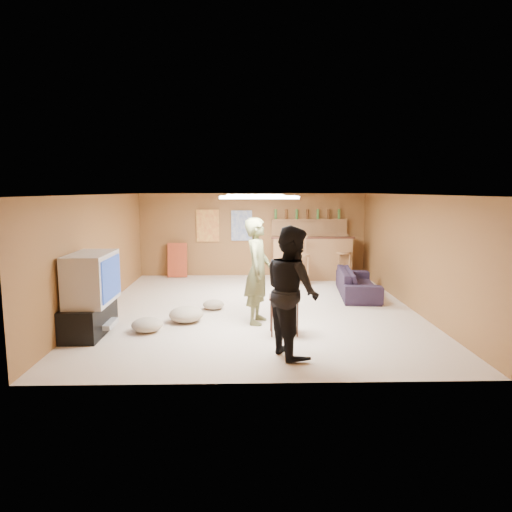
{
  "coord_description": "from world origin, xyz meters",
  "views": [
    {
      "loc": [
        -0.23,
        -8.65,
        2.28
      ],
      "look_at": [
        0.0,
        0.2,
        1.0
      ],
      "focal_mm": 32.0,
      "sensor_mm": 36.0,
      "label": 1
    }
  ],
  "objects_px": {
    "person_olive": "(258,271)",
    "sofa": "(358,283)",
    "person_black": "(292,291)",
    "tv_body": "(92,278)",
    "tray_table": "(284,315)",
    "bar_counter": "(311,258)"
  },
  "relations": [
    {
      "from": "sofa",
      "to": "tray_table",
      "type": "relative_size",
      "value": 3.17
    },
    {
      "from": "person_olive",
      "to": "sofa",
      "type": "distance_m",
      "value": 3.07
    },
    {
      "from": "tv_body",
      "to": "person_olive",
      "type": "bearing_deg",
      "value": 11.29
    },
    {
      "from": "person_black",
      "to": "tray_table",
      "type": "distance_m",
      "value": 1.08
    },
    {
      "from": "person_olive",
      "to": "person_black",
      "type": "height_order",
      "value": "person_olive"
    },
    {
      "from": "person_olive",
      "to": "bar_counter",
      "type": "bearing_deg",
      "value": -8.07
    },
    {
      "from": "bar_counter",
      "to": "person_black",
      "type": "xyz_separation_m",
      "value": [
        -1.07,
        -5.47,
        0.35
      ]
    },
    {
      "from": "tv_body",
      "to": "person_olive",
      "type": "distance_m",
      "value": 2.7
    },
    {
      "from": "tray_table",
      "to": "person_black",
      "type": "bearing_deg",
      "value": -88.24
    },
    {
      "from": "bar_counter",
      "to": "sofa",
      "type": "distance_m",
      "value": 2.08
    },
    {
      "from": "tv_body",
      "to": "person_black",
      "type": "bearing_deg",
      "value": -18.41
    },
    {
      "from": "person_olive",
      "to": "person_black",
      "type": "relative_size",
      "value": 1.01
    },
    {
      "from": "tv_body",
      "to": "tray_table",
      "type": "bearing_deg",
      "value": -2.36
    },
    {
      "from": "tv_body",
      "to": "tray_table",
      "type": "height_order",
      "value": "tv_body"
    },
    {
      "from": "person_black",
      "to": "tray_table",
      "type": "height_order",
      "value": "person_black"
    },
    {
      "from": "person_black",
      "to": "sofa",
      "type": "distance_m",
      "value": 4.04
    },
    {
      "from": "sofa",
      "to": "tray_table",
      "type": "height_order",
      "value": "tray_table"
    },
    {
      "from": "sofa",
      "to": "person_black",
      "type": "bearing_deg",
      "value": 159.13
    },
    {
      "from": "person_olive",
      "to": "person_black",
      "type": "distance_m",
      "value": 1.61
    },
    {
      "from": "person_olive",
      "to": "person_black",
      "type": "xyz_separation_m",
      "value": [
        0.43,
        -1.55,
        -0.01
      ]
    },
    {
      "from": "bar_counter",
      "to": "person_olive",
      "type": "distance_m",
      "value": 4.22
    },
    {
      "from": "person_olive",
      "to": "sofa",
      "type": "height_order",
      "value": "person_olive"
    }
  ]
}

